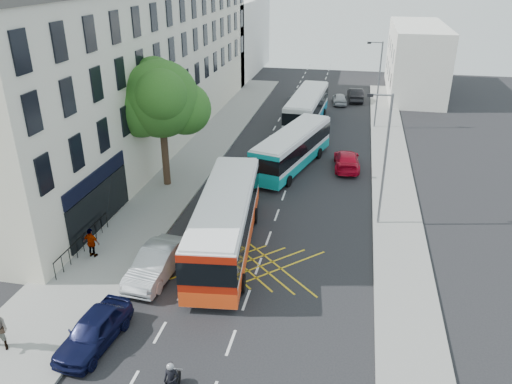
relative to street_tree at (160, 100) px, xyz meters
The scene contains 21 objects.
ground 18.33m from the street_tree, 60.38° to the right, with size 120.00×120.00×0.00m, color black.
pavement_left 6.22m from the street_tree, 73.47° to the left, with size 5.00×70.00×0.15m, color gray.
pavement_right 17.17m from the street_tree, ahead, with size 3.00×70.00×0.15m, color gray.
terrace_main 11.00m from the street_tree, 119.95° to the left, with size 8.30×45.00×13.50m.
terrace_far 40.43m from the street_tree, 97.81° to the left, with size 8.00×20.00×10.00m, color silver.
building_right 38.43m from the street_tree, 59.43° to the left, with size 6.00×18.00×8.00m, color silver.
street_tree is the anchor object (origin of this frame).
lamp_near 15.10m from the street_tree, 11.40° to the right, with size 1.45×0.15×8.00m.
lamp_far 22.57m from the street_tree, 49.19° to the left, with size 1.45×0.15×8.00m.
railings 11.22m from the street_tree, 97.02° to the right, with size 0.08×5.60×1.14m, color black, non-canonical shape.
bus_near 10.92m from the street_tree, 49.98° to the right, with size 4.06×12.03×3.32m.
bus_mid 10.94m from the street_tree, 32.22° to the left, with size 5.09×10.81×2.96m.
bus_far 19.15m from the street_tree, 63.72° to the left, with size 3.31×11.52×3.20m.
motorbike 20.40m from the street_tree, 68.66° to the right, with size 0.63×1.96×1.74m.
parked_car_blue 17.35m from the street_tree, 79.80° to the right, with size 1.69×4.20×1.43m, color black.
parked_car_silver 12.74m from the street_tree, 71.68° to the right, with size 1.66×4.77×1.57m, color #A7ABAF.
red_hatchback 14.99m from the street_tree, 25.45° to the left, with size 1.89×4.66×1.35m, color red.
distant_car_grey 26.94m from the street_tree, 75.80° to the left, with size 2.02×4.38×1.22m, color #404247.
distant_car_silver 28.28m from the street_tree, 66.59° to the left, with size 1.48×3.69×1.26m, color #ABADB2.
distant_car_dark 30.57m from the street_tree, 64.93° to the left, with size 1.56×4.48×1.48m, color black.
pedestrian_far 11.36m from the street_tree, 92.48° to the right, with size 0.99×0.41×1.69m, color gray.
Camera 1 is at (4.35, -15.99, 14.73)m, focal length 35.00 mm.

